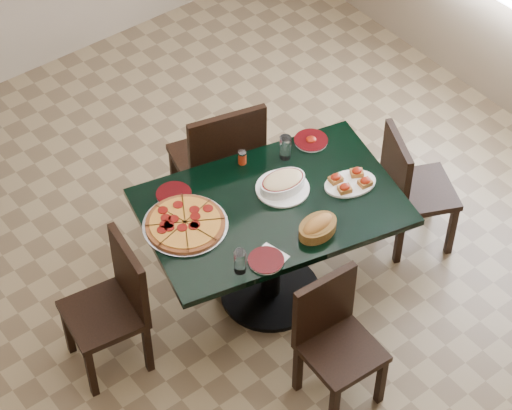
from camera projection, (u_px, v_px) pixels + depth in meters
floor at (250, 303)px, 5.84m from camera, size 5.50×5.50×0.00m
main_table at (271, 227)px, 5.49m from camera, size 1.54×1.17×0.75m
chair_far at (221, 160)px, 5.87m from camera, size 0.57×0.57×1.00m
chair_near at (334, 335)px, 5.13m from camera, size 0.39×0.39×0.80m
chair_right at (409, 185)px, 5.87m from camera, size 0.52×0.52×0.84m
chair_left at (115, 301)px, 5.26m from camera, size 0.44×0.44×0.83m
pepperoni_pizza at (185, 224)px, 5.23m from camera, size 0.45×0.45×0.04m
lasagna_casserole at (283, 183)px, 5.41m from camera, size 0.30×0.30×0.09m
bread_basket at (318, 227)px, 5.19m from camera, size 0.25×0.19×0.10m
bruschetta_platter at (350, 182)px, 5.45m from camera, size 0.34×0.28×0.05m
side_plate_near at (266, 260)px, 5.07m from camera, size 0.19×0.19×0.02m
side_plate_far_r at (311, 140)px, 5.71m from camera, size 0.20×0.20×0.03m
side_plate_far_l at (174, 194)px, 5.40m from camera, size 0.19×0.19×0.02m
napkin_setting at (269, 258)px, 5.08m from camera, size 0.19×0.19×0.01m
water_glass_a at (285, 147)px, 5.57m from camera, size 0.07×0.07×0.14m
water_glass_b at (240, 262)px, 4.98m from camera, size 0.06×0.06×0.14m
pepper_shaker at (242, 157)px, 5.56m from camera, size 0.05×0.05×0.08m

